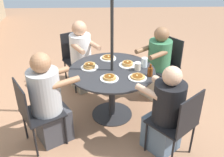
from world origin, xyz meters
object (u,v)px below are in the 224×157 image
diner_east (157,65)px  syrup_bottle (150,71)px  patio_chair_east (165,62)px  pancake_plate_e (127,64)px  pancake_plate_c (109,78)px  coffee_cup (138,66)px  pancake_plate_d (138,77)px  diner_north (165,114)px  pancake_plate_a (108,58)px  diner_south (82,59)px  patio_chair_west (34,110)px  drinking_glass_a (144,62)px  patio_table (112,79)px  pancake_plate_b (89,66)px  diner_west (49,103)px  patio_chair_south (77,56)px  patio_chair_north (178,121)px

diner_east → syrup_bottle: size_ratio=6.87×
patio_chair_east → pancake_plate_e: (-0.52, 0.63, 0.23)m
pancake_plate_c → coffee_cup: (0.23, -0.37, 0.04)m
pancake_plate_d → diner_north: bearing=-149.4°
syrup_bottle → pancake_plate_c: bearing=97.4°
diner_east → pancake_plate_c: size_ratio=4.84×
pancake_plate_a → pancake_plate_e: size_ratio=1.00×
pancake_plate_a → pancake_plate_e: 0.34m
diner_north → pancake_plate_c: diner_north is taller
pancake_plate_a → coffee_cup: coffee_cup is taller
diner_south → syrup_bottle: size_ratio=7.04×
diner_north → pancake_plate_d: bearing=80.3°
patio_chair_west → pancake_plate_d: 1.27m
patio_chair_west → drinking_glass_a: (0.65, -1.32, 0.27)m
patio_table → syrup_bottle: syrup_bottle is taller
diner_east → pancake_plate_b: 1.13m
diner_east → diner_west: 1.77m
diner_west → pancake_plate_d: (0.25, -1.05, 0.19)m
patio_chair_west → pancake_plate_b: size_ratio=3.86×
syrup_bottle → coffee_cup: size_ratio=1.52×
diner_east → patio_table: bearing=90.0°
syrup_bottle → drinking_glass_a: size_ratio=1.26×
patio_chair_east → patio_chair_west: 2.12m
patio_table → diner_north: 0.89m
pancake_plate_b → patio_chair_south: bearing=16.5°
patio_chair_north → patio_chair_east: size_ratio=1.00×
patio_chair_south → drinking_glass_a: size_ratio=6.89×
diner_north → drinking_glass_a: diner_north is taller
patio_table → pancake_plate_e: pancake_plate_e is taller
patio_chair_north → diner_west: (0.33, 1.44, 0.04)m
pancake_plate_e → pancake_plate_c: bearing=145.4°
patio_chair_south → diner_south: diner_south is taller
coffee_cup → patio_chair_east: bearing=-38.5°
patio_chair_west → drinking_glass_a: bearing=83.7°
diner_west → pancake_plate_e: size_ratio=5.18×
patio_chair_south → syrup_bottle: size_ratio=5.48×
diner_north → patio_chair_east: (1.32, -0.27, 0.00)m
diner_east → patio_chair_south: size_ratio=1.25×
pancake_plate_e → patio_chair_north: bearing=-152.9°
diner_west → pancake_plate_c: diner_west is taller
diner_north → pancake_plate_c: bearing=104.0°
pancake_plate_c → pancake_plate_d: 0.34m
diner_south → diner_north: bearing=94.7°
patio_chair_east → patio_chair_south: bearing=41.8°
patio_chair_east → patio_chair_north: bearing=136.5°
patio_chair_west → diner_west: size_ratio=0.75×
diner_east → diner_west: bearing=87.6°
patio_chair_north → patio_chair_west: 1.60m
patio_chair_west → diner_north: bearing=53.4°
diner_north → patio_chair_east: 1.34m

